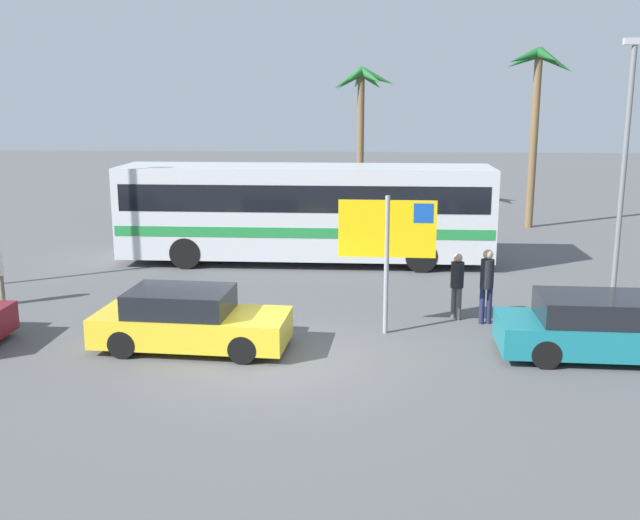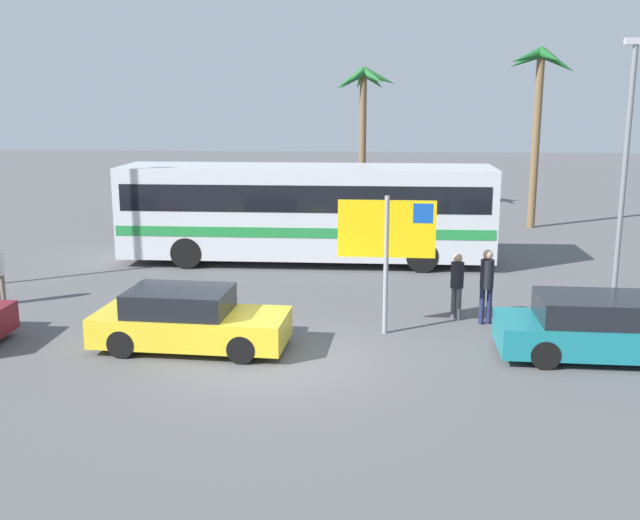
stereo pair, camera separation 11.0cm
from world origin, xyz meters
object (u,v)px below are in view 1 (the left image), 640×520
at_px(ferry_sign, 389,234).
at_px(pedestrian_near_sign, 457,281).
at_px(bus_front_coach, 305,209).
at_px(car_teal, 604,328).
at_px(pedestrian_by_bus, 487,280).
at_px(car_yellow, 189,321).

relative_size(ferry_sign, pedestrian_near_sign, 1.94).
distance_m(bus_front_coach, car_teal, 11.24).
bearing_deg(pedestrian_by_bus, pedestrian_near_sign, -127.13).
relative_size(bus_front_coach, car_yellow, 2.83).
bearing_deg(car_yellow, pedestrian_by_bus, 22.34).
bearing_deg(pedestrian_near_sign, ferry_sign, 179.04).
xyz_separation_m(bus_front_coach, car_teal, (6.99, -8.72, -1.15)).
bearing_deg(car_teal, car_yellow, -178.05).
relative_size(ferry_sign, car_teal, 0.71).
xyz_separation_m(bus_front_coach, pedestrian_by_bus, (4.90, -6.48, -0.70)).
distance_m(pedestrian_near_sign, pedestrian_by_bus, 0.75).
height_order(ferry_sign, pedestrian_near_sign, ferry_sign).
height_order(bus_front_coach, pedestrian_near_sign, bus_front_coach).
xyz_separation_m(pedestrian_near_sign, pedestrian_by_bus, (0.66, -0.33, 0.12)).
relative_size(ferry_sign, pedestrian_by_bus, 1.75).
xyz_separation_m(ferry_sign, pedestrian_near_sign, (1.71, 1.23, -1.36)).
height_order(ferry_sign, car_yellow, ferry_sign).
height_order(ferry_sign, pedestrian_by_bus, ferry_sign).
xyz_separation_m(bus_front_coach, pedestrian_near_sign, (4.24, -6.15, -0.81)).
xyz_separation_m(ferry_sign, pedestrian_by_bus, (2.37, 0.89, -1.24)).
height_order(bus_front_coach, car_teal, bus_front_coach).
relative_size(bus_front_coach, ferry_sign, 3.75).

